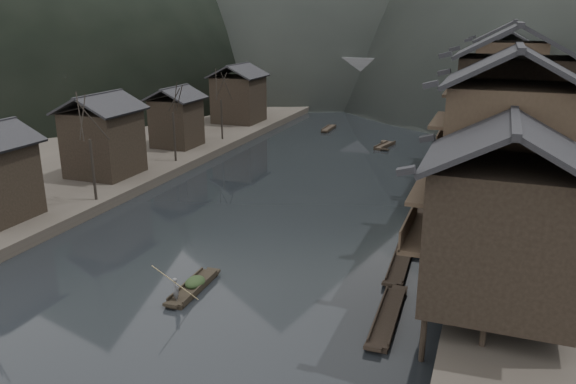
% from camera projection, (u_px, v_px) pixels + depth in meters
% --- Properties ---
extents(water, '(300.00, 300.00, 0.00)m').
position_uv_depth(water, '(249.00, 246.00, 42.22)').
color(water, black).
rests_on(water, ground).
extents(left_bank, '(40.00, 200.00, 1.20)m').
position_uv_depth(left_bank, '(152.00, 120.00, 89.44)').
color(left_bank, '#2D2823').
rests_on(left_bank, ground).
extents(stilt_houses, '(9.00, 67.60, 16.33)m').
position_uv_depth(stilt_houses, '(507.00, 102.00, 51.05)').
color(stilt_houses, black).
rests_on(stilt_houses, ground).
extents(left_houses, '(8.10, 53.20, 8.73)m').
position_uv_depth(left_houses, '(158.00, 113.00, 65.31)').
color(left_houses, black).
rests_on(left_houses, left_bank).
extents(bare_trees, '(3.91, 43.38, 7.81)m').
position_uv_depth(bare_trees, '(126.00, 120.00, 54.04)').
color(bare_trees, black).
rests_on(bare_trees, left_bank).
extents(moored_sampans, '(2.95, 51.14, 0.47)m').
position_uv_depth(moored_sampans, '(433.00, 201.00, 51.64)').
color(moored_sampans, black).
rests_on(moored_sampans, water).
extents(midriver_boats, '(14.71, 40.43, 0.45)m').
position_uv_depth(midriver_boats, '(395.00, 122.00, 89.84)').
color(midriver_boats, black).
rests_on(midriver_boats, water).
extents(stone_bridge, '(40.00, 6.00, 9.00)m').
position_uv_depth(stone_bridge, '(406.00, 79.00, 105.01)').
color(stone_bridge, '#4C4C4F').
rests_on(stone_bridge, ground).
extents(hero_sampan, '(1.30, 5.46, 0.44)m').
position_uv_depth(hero_sampan, '(193.00, 287.00, 35.33)').
color(hero_sampan, black).
rests_on(hero_sampan, water).
extents(cargo_heap, '(1.20, 1.57, 0.72)m').
position_uv_depth(cargo_heap, '(195.00, 277.00, 35.37)').
color(cargo_heap, black).
rests_on(cargo_heap, hero_sampan).
extents(boatman, '(0.67, 0.60, 1.54)m').
position_uv_depth(boatman, '(176.00, 286.00, 33.34)').
color(boatman, '#4E4E50').
rests_on(boatman, hero_sampan).
extents(bamboo_pole, '(1.88, 2.47, 3.32)m').
position_uv_depth(bamboo_pole, '(176.00, 249.00, 32.54)').
color(bamboo_pole, '#8C7A51').
rests_on(bamboo_pole, boatman).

